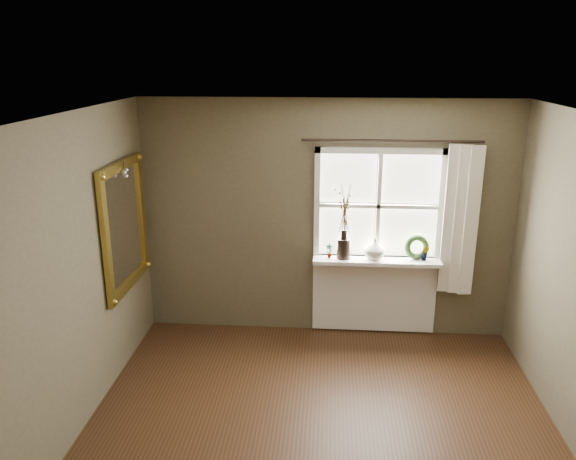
% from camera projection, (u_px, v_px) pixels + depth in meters
% --- Properties ---
extents(ceiling, '(4.50, 4.50, 0.00)m').
position_uv_depth(ceiling, '(326.00, 124.00, 3.54)').
color(ceiling, silver).
rests_on(ceiling, ground).
extents(wall_back, '(4.00, 0.10, 2.60)m').
position_uv_depth(wall_back, '(326.00, 219.00, 6.11)').
color(wall_back, brown).
rests_on(wall_back, ground).
extents(wall_left, '(0.10, 4.50, 2.60)m').
position_uv_depth(wall_left, '(40.00, 302.00, 4.08)').
color(wall_left, brown).
rests_on(wall_left, ground).
extents(window_frame, '(1.36, 0.06, 1.24)m').
position_uv_depth(window_frame, '(378.00, 206.00, 5.95)').
color(window_frame, white).
rests_on(window_frame, wall_back).
extents(window_sill, '(1.36, 0.26, 0.04)m').
position_uv_depth(window_sill, '(376.00, 261.00, 6.02)').
color(window_sill, white).
rests_on(window_sill, wall_back).
extents(window_apron, '(1.36, 0.04, 0.88)m').
position_uv_depth(window_apron, '(374.00, 294.00, 6.26)').
color(window_apron, white).
rests_on(window_apron, ground).
extents(dark_jug, '(0.18, 0.18, 0.22)m').
position_uv_depth(dark_jug, '(344.00, 248.00, 6.01)').
color(dark_jug, black).
rests_on(dark_jug, window_sill).
extents(cream_vase, '(0.26, 0.26, 0.23)m').
position_uv_depth(cream_vase, '(375.00, 249.00, 5.98)').
color(cream_vase, beige).
rests_on(cream_vase, window_sill).
extents(wreath, '(0.29, 0.17, 0.28)m').
position_uv_depth(wreath, '(417.00, 250.00, 5.99)').
color(wreath, '#304920').
rests_on(wreath, window_sill).
extents(potted_plant_left, '(0.08, 0.06, 0.16)m').
position_uv_depth(potted_plant_left, '(329.00, 251.00, 6.03)').
color(potted_plant_left, '#304920').
rests_on(potted_plant_left, window_sill).
extents(potted_plant_right, '(0.11, 0.10, 0.17)m').
position_uv_depth(potted_plant_right, '(425.00, 253.00, 5.95)').
color(potted_plant_right, '#304920').
rests_on(potted_plant_right, window_sill).
extents(curtain, '(0.36, 0.12, 1.59)m').
position_uv_depth(curtain, '(460.00, 221.00, 5.83)').
color(curtain, '#EFE4CF').
rests_on(curtain, wall_back).
extents(curtain_rod, '(1.84, 0.03, 0.03)m').
position_uv_depth(curtain_rod, '(392.00, 141.00, 5.68)').
color(curtain_rod, black).
rests_on(curtain_rod, wall_back).
extents(gilt_mirror, '(0.10, 1.07, 1.28)m').
position_uv_depth(gilt_mirror, '(125.00, 225.00, 5.49)').
color(gilt_mirror, white).
rests_on(gilt_mirror, wall_left).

